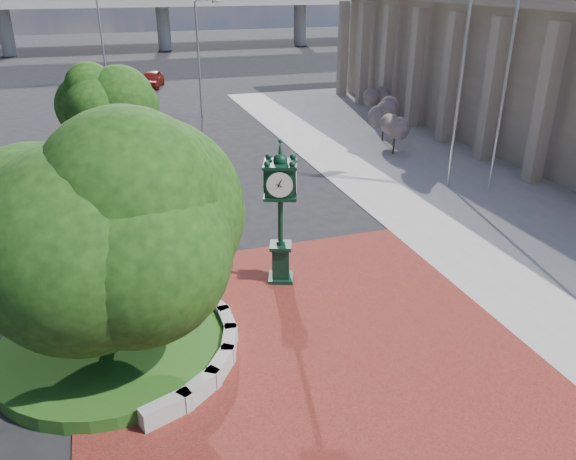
# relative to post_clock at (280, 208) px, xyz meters

# --- Properties ---
(ground) EXTENTS (200.00, 200.00, 0.00)m
(ground) POSITION_rel_post_clock_xyz_m (-0.60, -2.43, -2.65)
(ground) COLOR black
(ground) RESTS_ON ground
(plaza) EXTENTS (12.00, 12.00, 0.04)m
(plaza) POSITION_rel_post_clock_xyz_m (-0.60, -3.43, -2.63)
(plaza) COLOR maroon
(plaza) RESTS_ON ground
(sidewalk) EXTENTS (20.00, 50.00, 0.04)m
(sidewalk) POSITION_rel_post_clock_xyz_m (15.40, 7.57, -2.63)
(sidewalk) COLOR #9E9B93
(sidewalk) RESTS_ON ground
(planter_wall) EXTENTS (2.96, 6.77, 0.54)m
(planter_wall) POSITION_rel_post_clock_xyz_m (-3.31, -2.43, -2.38)
(planter_wall) COLOR #9E9B93
(planter_wall) RESTS_ON ground
(grass_bed) EXTENTS (6.10, 6.10, 0.40)m
(grass_bed) POSITION_rel_post_clock_xyz_m (-5.60, -2.43, -2.45)
(grass_bed) COLOR #244E16
(grass_bed) RESTS_ON ground
(overpass) EXTENTS (90.00, 12.00, 7.50)m
(overpass) POSITION_rel_post_clock_xyz_m (-0.81, 67.57, 3.89)
(overpass) COLOR #9E9B93
(overpass) RESTS_ON ground
(tree_planter) EXTENTS (5.20, 5.20, 6.33)m
(tree_planter) POSITION_rel_post_clock_xyz_m (-5.60, -2.43, 1.07)
(tree_planter) COLOR #38281C
(tree_planter) RESTS_ON ground
(tree_street) EXTENTS (4.40, 4.40, 5.45)m
(tree_street) POSITION_rel_post_clock_xyz_m (-4.60, 15.57, 0.59)
(tree_street) COLOR #38281C
(tree_street) RESTS_ON ground
(post_clock) EXTENTS (1.23, 1.23, 4.83)m
(post_clock) POSITION_rel_post_clock_xyz_m (0.00, 0.00, 0.00)
(post_clock) COLOR black
(post_clock) RESTS_ON ground
(parked_car) EXTENTS (2.99, 4.73, 1.50)m
(parked_car) POSITION_rel_post_clock_xyz_m (-0.37, 38.46, -1.90)
(parked_car) COLOR #5F120D
(parked_car) RESTS_ON ground
(flagpole_a) EXTENTS (1.79, 0.20, 11.42)m
(flagpole_a) POSITION_rel_post_clock_xyz_m (10.61, 6.32, 3.20)
(flagpole_a) COLOR silver
(flagpole_a) RESTS_ON ground
(flagpole_b) EXTENTS (1.59, 0.43, 10.35)m
(flagpole_b) POSITION_rel_post_clock_xyz_m (12.04, 5.04, 2.65)
(flagpole_b) COLOR silver
(flagpole_b) RESTS_ON ground
(street_lamp_near) EXTENTS (1.77, 0.55, 7.99)m
(street_lamp_near) POSITION_rel_post_clock_xyz_m (2.01, 24.83, 2.03)
(street_lamp_near) COLOR slate
(street_lamp_near) RESTS_ON ground
(street_lamp_far) EXTENTS (2.00, 0.91, 9.30)m
(street_lamp_far) POSITION_rel_post_clock_xyz_m (-4.11, 38.02, 2.80)
(street_lamp_far) COLOR slate
(street_lamp_far) RESTS_ON ground
(shrub_near) EXTENTS (1.20, 1.20, 2.20)m
(shrub_near) POSITION_rel_post_clock_xyz_m (10.66, 12.07, -1.06)
(shrub_near) COLOR #38281C
(shrub_near) RESTS_ON ground
(shrub_mid) EXTENTS (1.20, 1.20, 2.20)m
(shrub_mid) POSITION_rel_post_clock_xyz_m (11.38, 14.85, -1.06)
(shrub_mid) COLOR #38281C
(shrub_mid) RESTS_ON ground
(shrub_far) EXTENTS (1.20, 1.20, 2.20)m
(shrub_far) POSITION_rel_post_clock_xyz_m (13.50, 20.02, -1.06)
(shrub_far) COLOR #38281C
(shrub_far) RESTS_ON ground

